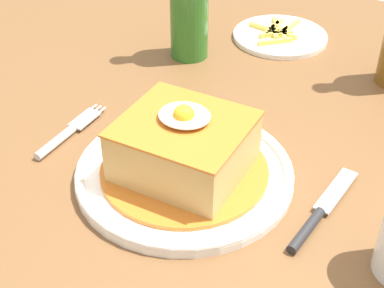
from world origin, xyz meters
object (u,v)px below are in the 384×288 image
(knife, at_px, (315,218))
(beer_bottle_green, at_px, (189,0))
(side_plate_fries, at_px, (280,36))
(fork, at_px, (65,135))
(main_plate, at_px, (184,172))

(knife, xyz_separation_m, beer_bottle_green, (-0.32, 0.29, 0.09))
(beer_bottle_green, relative_size, side_plate_fries, 1.56)
(fork, xyz_separation_m, knife, (0.36, 0.00, 0.00))
(beer_bottle_green, bearing_deg, fork, -96.56)
(beer_bottle_green, bearing_deg, knife, -42.12)
(knife, xyz_separation_m, side_plate_fries, (-0.21, 0.43, -0.00))
(fork, relative_size, beer_bottle_green, 0.53)
(knife, bearing_deg, side_plate_fries, 116.09)
(knife, relative_size, side_plate_fries, 0.97)
(side_plate_fries, bearing_deg, main_plate, -84.90)
(knife, distance_m, side_plate_fries, 0.48)
(knife, height_order, side_plate_fries, side_plate_fries)
(knife, bearing_deg, beer_bottle_green, 137.88)
(fork, relative_size, side_plate_fries, 0.83)
(main_plate, distance_m, beer_bottle_green, 0.34)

